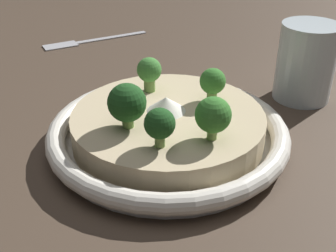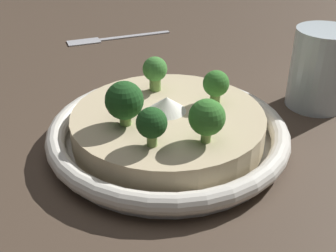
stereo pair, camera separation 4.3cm
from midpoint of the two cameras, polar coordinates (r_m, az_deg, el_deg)
The scene contains 10 objects.
ground_plane at distance 0.44m, azimuth 2.79°, elevation -2.50°, with size 6.00×6.00×0.00m, color #47382B.
risotto_bowl at distance 0.43m, azimuth 2.85°, elevation -0.62°, with size 0.24×0.24×0.04m.
cheese_sprinkle at distance 0.42m, azimuth 2.88°, elevation 2.93°, with size 0.04×0.04×0.02m.
broccoli_front at distance 0.43m, azimuth 9.33°, elevation 5.49°, with size 0.03×0.03×0.04m.
broccoli_right at distance 0.46m, azimuth 1.08°, elevation 7.45°, with size 0.03×0.03×0.04m.
broccoli_left at distance 0.36m, azimuth 1.18°, elevation 0.21°, with size 0.03×0.03×0.04m.
broccoli_front_left at distance 0.36m, azimuth 8.63°, elevation 1.00°, with size 0.03×0.03×0.04m.
broccoli_back_left at distance 0.39m, azimuth -2.82°, elevation 3.31°, with size 0.04×0.04×0.04m.
drinking_glass at distance 0.53m, azimuth 22.17°, elevation 7.14°, with size 0.07×0.07×0.09m.
fork_utensil at distance 0.74m, azimuth -6.40°, elevation 11.68°, with size 0.04×0.18×0.00m.
Camera 2 is at (-0.35, 0.09, 0.24)m, focal length 45.00 mm.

